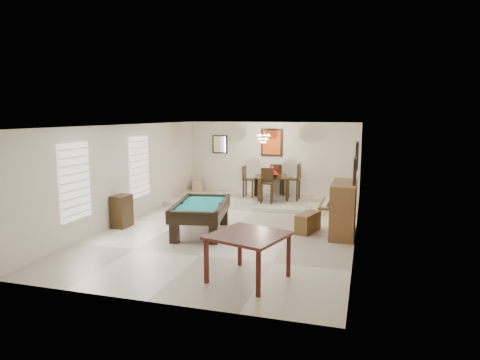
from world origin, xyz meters
The scene contains 26 objects.
ground_plane centered at (0.00, 0.00, -0.01)m, with size 6.00×9.00×0.02m, color beige.
wall_back centered at (0.00, 4.50, 1.30)m, with size 6.00×0.04×2.60m, color silver.
wall_front centered at (0.00, -4.50, 1.30)m, with size 6.00×0.04×2.60m, color silver.
wall_left centered at (-3.00, 0.00, 1.30)m, with size 0.04×9.00×2.60m, color silver.
wall_right centered at (3.00, 0.00, 1.30)m, with size 0.04×9.00×2.60m, color silver.
ceiling centered at (0.00, 0.00, 2.60)m, with size 6.00×9.00×0.04m, color white.
dining_step centered at (0.00, 3.25, 0.06)m, with size 6.00×2.50×0.12m, color beige.
window_left_front centered at (-2.97, -2.20, 1.40)m, with size 0.06×1.00×1.70m, color white.
window_left_rear centered at (-2.97, 0.60, 1.40)m, with size 0.06×1.00×1.70m, color white.
pool_table centered at (-0.62, -0.65, 0.36)m, with size 1.16×2.15×0.72m, color black, non-canonical shape.
square_table centered at (1.28, -3.19, 0.41)m, with size 1.19×1.19×0.82m, color #39110E, non-canonical shape.
upright_piano centered at (2.55, 0.18, 0.64)m, with size 0.86×1.53×1.27m, color brown, non-canonical shape.
piano_bench centered at (1.87, 0.19, 0.24)m, with size 0.33×0.85×0.47m, color brown.
apothecary_chest centered at (-2.78, -0.69, 0.41)m, with size 0.37×0.55×0.82m, color black.
dining_table centered at (0.23, 3.47, 0.55)m, with size 1.04×1.04×0.86m, color black, non-canonical shape.
flower_vase centered at (0.23, 3.47, 1.09)m, with size 0.13×0.13×0.22m, color #A9210E, non-canonical shape.
dining_chair_south centered at (0.22, 2.76, 0.66)m, with size 0.40×0.40×1.08m, color black, non-canonical shape.
dining_chair_north centered at (0.23, 4.25, 0.65)m, with size 0.40×0.40×1.07m, color black, non-canonical shape.
dining_chair_west centered at (-0.55, 3.52, 0.64)m, with size 0.38×0.38×1.03m, color black, non-canonical shape.
dining_chair_east centered at (0.93, 3.47, 0.71)m, with size 0.44×0.44×1.18m, color black, non-canonical shape.
corner_bench centered at (-2.63, 4.13, 0.32)m, with size 0.35×0.44×0.40m, color tan.
chandelier centered at (0.00, 3.20, 2.20)m, with size 0.44×0.44×0.60m, color #FFE5B2, non-canonical shape.
back_painting centered at (0.00, 4.46, 1.90)m, with size 0.75×0.06×0.95m, color #D84C14.
back_mirror centered at (-1.90, 4.46, 1.80)m, with size 0.55×0.06×0.65m, color white.
right_picture_upper centered at (2.96, 0.30, 1.90)m, with size 0.06×0.55×0.65m, color slate.
right_picture_lower centered at (2.96, -1.00, 1.70)m, with size 0.06×0.45×0.55m, color gray.
Camera 1 is at (3.17, -10.08, 2.87)m, focal length 32.00 mm.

